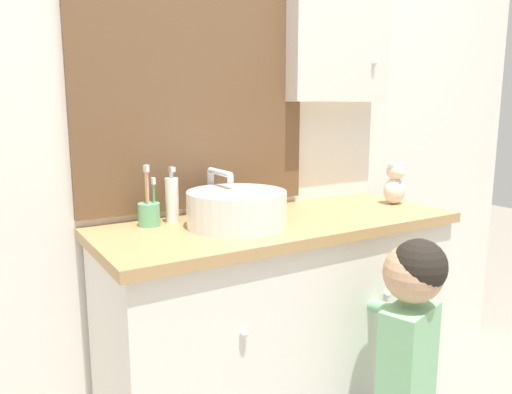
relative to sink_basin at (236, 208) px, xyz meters
The scene contains 7 objects.
wall_back 0.46m from the sink_basin, 56.22° to the left, with size 3.20×0.18×2.50m.
vanity_counter 0.53m from the sink_basin, ahead, with size 1.26×0.51×0.90m.
sink_basin is the anchor object (origin of this frame).
toothbrush_holder 0.29m from the sink_basin, 148.60° to the left, with size 0.07×0.07×0.20m.
soap_dispenser 0.22m from the sink_basin, 136.27° to the left, with size 0.04×0.04×0.19m.
child_figure 0.69m from the sink_basin, 47.55° to the right, with size 0.23×0.45×0.90m.
teddy_bear 0.72m from the sink_basin, ahead, with size 0.09×0.08×0.17m.
Camera 1 is at (-0.95, -1.04, 1.29)m, focal length 35.00 mm.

